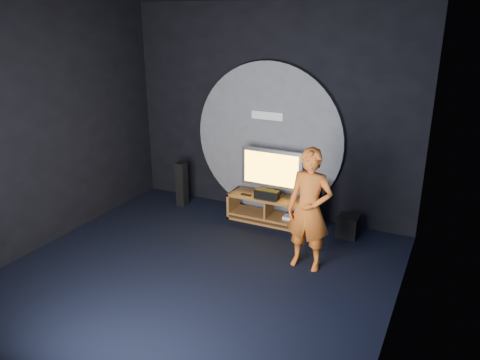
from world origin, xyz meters
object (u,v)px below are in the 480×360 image
object	(u,v)px
tower_speaker_left	(182,184)
tower_speaker_right	(315,207)
tv	(271,171)
player	(309,210)
media_console	(269,211)
subwoofer	(348,226)

from	to	relation	value
tower_speaker_left	tower_speaker_right	distance (m)	2.47
tv	tower_speaker_left	bearing A→B (deg)	-176.71
player	tower_speaker_left	bearing A→B (deg)	159.99
media_console	tv	bearing A→B (deg)	96.12
media_console	subwoofer	xyz separation A→B (m)	(1.31, 0.03, -0.02)
tower_speaker_left	tv	bearing A→B (deg)	3.29
tower_speaker_right	player	distance (m)	1.25
tv	player	world-z (taller)	player
tv	tower_speaker_left	distance (m)	1.76
tv	tower_speaker_right	xyz separation A→B (m)	(0.78, -0.06, -0.48)
player	subwoofer	bearing A→B (deg)	78.40
subwoofer	player	xyz separation A→B (m)	(-0.28, -1.16, 0.67)
tower_speaker_left	media_console	bearing A→B (deg)	1.01
media_console	subwoofer	bearing A→B (deg)	1.37
tv	subwoofer	size ratio (longest dim) A/B	3.03
media_console	subwoofer	world-z (taller)	media_console
media_console	tv	distance (m)	0.69
tv	subwoofer	distance (m)	1.50
tower_speaker_left	tower_speaker_right	bearing A→B (deg)	0.87
subwoofer	tower_speaker_right	bearing A→B (deg)	-177.46
tower_speaker_left	subwoofer	xyz separation A→B (m)	(3.01, 0.06, -0.23)
tv	player	xyz separation A→B (m)	(1.04, -1.20, -0.04)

